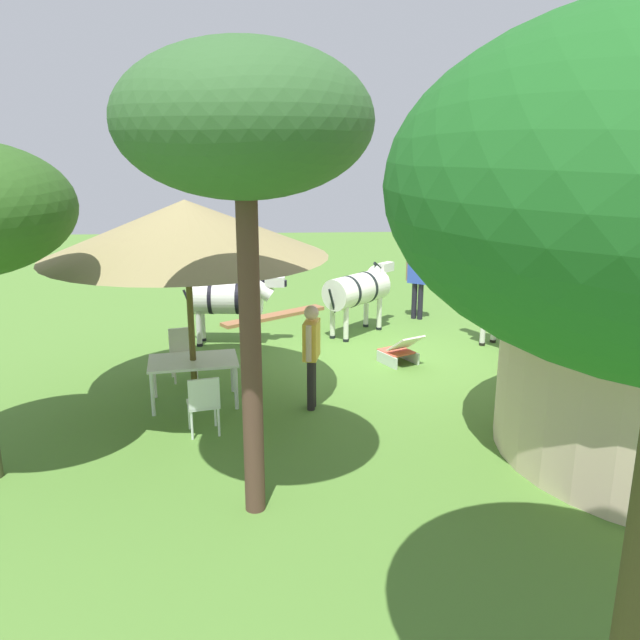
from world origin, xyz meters
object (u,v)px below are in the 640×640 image
Objects in this scene: striped_lounge_chair at (400,351)px; patio_chair_near_lawn at (183,350)px; acacia_tree_left_background at (244,125)px; shade_umbrella at (186,229)px; standing_watcher at (418,276)px; zebra_by_umbrella at (358,290)px; zebra_nearest_camera at (510,305)px; patio_dining_table at (193,365)px; zebra_toward_hut at (229,298)px; patio_chair_west_end at (204,401)px; guest_beside_umbrella at (312,347)px.

patio_chair_near_lawn is at bearing 159.83° from striped_lounge_chair.
shade_umbrella is at bearing -71.11° from acacia_tree_left_background.
standing_watcher is 1.91m from zebra_by_umbrella.
zebra_nearest_camera is 8.14m from acacia_tree_left_background.
striped_lounge_chair is at bearing -117.67° from acacia_tree_left_background.
zebra_toward_hut is (-0.33, -3.16, 0.32)m from patio_dining_table.
patio_chair_near_lawn is at bearing 158.19° from zebra_nearest_camera.
striped_lounge_chair is at bearing -155.09° from shade_umbrella.
patio_chair_west_end is at bearing -68.10° from acacia_tree_left_background.
zebra_toward_hut is at bearing -83.21° from acacia_tree_left_background.
standing_watcher is 4.63m from zebra_toward_hut.
patio_chair_near_lawn is (0.35, -1.19, -0.14)m from patio_dining_table.
patio_dining_table is 4.87m from zebra_by_umbrella.
zebra_toward_hut is (1.54, -3.47, -0.04)m from guest_beside_umbrella.
striped_lounge_chair is (-4.00, -0.51, -0.27)m from patio_chair_near_lawn.
guest_beside_umbrella reaches higher than patio_chair_west_end.
acacia_tree_left_background reaches higher than patio_chair_west_end.
patio_dining_table is 0.82× the size of zebra_nearest_camera.
patio_chair_near_lawn is 2.14m from zebra_toward_hut.
zebra_nearest_camera is 3.19m from zebra_by_umbrella.
striped_lounge_chair is (-3.65, -1.69, -0.40)m from patio_dining_table.
patio_chair_near_lawn is 0.54× the size of guest_beside_umbrella.
patio_dining_table is 0.70× the size of zebra_toward_hut.
standing_watcher reaches higher than striped_lounge_chair.
zebra_toward_hut is (4.30, 1.71, -0.07)m from standing_watcher.
shade_umbrella is at bearing 90.00° from patio_dining_table.
guest_beside_umbrella reaches higher than zebra_by_umbrella.
patio_chair_near_lawn reaches higher than patio_dining_table.
striped_lounge_chair is (-3.65, -1.69, -2.57)m from shade_umbrella.
standing_watcher reaches higher than zebra_by_umbrella.
patio_chair_near_lawn is 0.49× the size of zebra_nearest_camera.
guest_beside_umbrella is at bearing -158.93° from striped_lounge_chair.
zebra_nearest_camera is 0.86× the size of zebra_toward_hut.
shade_umbrella reaches higher than patio_dining_table.
zebra_toward_hut is (-0.33, -3.16, -1.85)m from shade_umbrella.
guest_beside_umbrella is 4.40m from acacia_tree_left_background.
shade_umbrella is 2.01× the size of zebra_toward_hut.
zebra_by_umbrella is (-1.21, -4.07, -0.03)m from guest_beside_umbrella.
zebra_toward_hut is at bearing 55.03° from standing_watcher.
acacia_tree_left_background reaches higher than patio_chair_near_lawn.
patio_chair_west_end reaches higher than striped_lounge_chair.
guest_beside_umbrella is at bearing 129.78° from patio_chair_near_lawn.
zebra_by_umbrella reaches higher than zebra_toward_hut.
standing_watcher is 0.34× the size of acacia_tree_left_background.
zebra_by_umbrella reaches higher than zebra_nearest_camera.
patio_chair_near_lawn is at bearing -71.80° from acacia_tree_left_background.
zebra_nearest_camera is at bearing 135.80° from guest_beside_umbrella.
acacia_tree_left_background is at bearing -61.31° from zebra_by_umbrella.
zebra_by_umbrella is 0.35× the size of acacia_tree_left_background.
zebra_by_umbrella is at bearing 107.49° from zebra_toward_hut.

